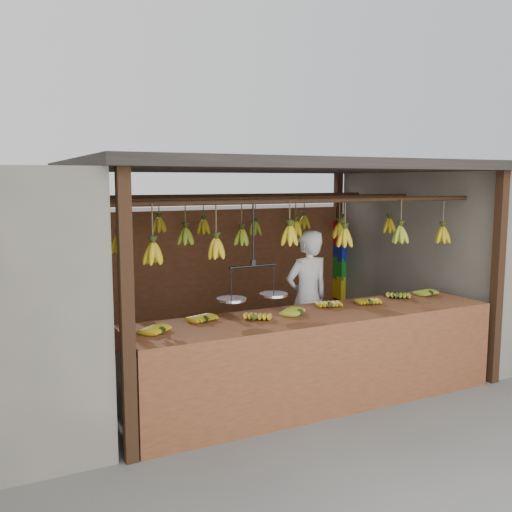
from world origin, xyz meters
TOP-DOWN VIEW (x-y plane):
  - ground at (0.00, 0.00)m, footprint 80.00×80.00m
  - stall at (0.00, 0.33)m, footprint 4.30×3.30m
  - neighbor_right at (3.60, 0.00)m, footprint 3.00×3.00m
  - counter at (-0.04, -1.23)m, footprint 3.79×0.86m
  - hanging_bananas at (0.01, -0.01)m, footprint 3.63×2.25m
  - balance_scale at (-0.68, -1.00)m, footprint 0.72×0.29m
  - vendor at (0.48, -0.09)m, footprint 0.62×0.44m
  - bag_bundles at (1.94, 1.35)m, footprint 0.08×0.26m

SIDE VIEW (x-z plane):
  - ground at x=0.00m, z-range 0.00..0.00m
  - counter at x=-0.04m, z-range 0.24..1.20m
  - vendor at x=0.48m, z-range 0.00..1.62m
  - bag_bundles at x=1.94m, z-range 0.42..1.58m
  - neighbor_right at x=3.60m, z-range 0.00..2.30m
  - balance_scale at x=-0.68m, z-range 0.70..1.61m
  - hanging_bananas at x=0.01m, z-range 1.41..1.80m
  - stall at x=0.00m, z-range 0.77..3.17m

